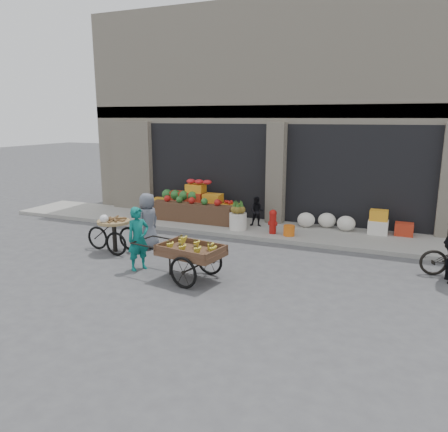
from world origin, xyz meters
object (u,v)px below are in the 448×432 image
at_px(seated_person, 257,212).
at_px(banana_cart, 189,249).
at_px(pineapple_bin, 238,221).
at_px(orange_bucket, 289,231).
at_px(vendor_grey, 148,221).
at_px(fire_hydrant, 273,221).
at_px(tricycle_cart, 114,230).
at_px(vendor_woman, 138,239).

height_order(seated_person, banana_cart, seated_person).
relative_size(pineapple_bin, orange_bucket, 1.62).
xyz_separation_m(banana_cart, vendor_grey, (-2.06, 1.63, 0.06)).
distance_m(fire_hydrant, orange_bucket, 0.55).
bearing_deg(pineapple_bin, fire_hydrant, -2.60).
bearing_deg(seated_person, tricycle_cart, -137.28).
distance_m(pineapple_bin, fire_hydrant, 1.11).
height_order(fire_hydrant, tricycle_cart, tricycle_cart).
bearing_deg(orange_bucket, vendor_grey, -145.08).
distance_m(banana_cart, vendor_woman, 1.37).
height_order(orange_bucket, banana_cart, banana_cart).
distance_m(seated_person, tricycle_cart, 4.47).
distance_m(seated_person, banana_cart, 4.60).
xyz_separation_m(orange_bucket, tricycle_cart, (-3.91, -2.86, 0.30)).
relative_size(pineapple_bin, vendor_woman, 0.36).
distance_m(orange_bucket, tricycle_cart, 4.85).
height_order(vendor_woman, vendor_grey, vendor_grey).
xyz_separation_m(vendor_woman, tricycle_cart, (-1.36, 0.91, -0.17)).
bearing_deg(tricycle_cart, vendor_woman, -33.71).
xyz_separation_m(vendor_woman, vendor_grey, (-0.70, 1.50, 0.02)).
xyz_separation_m(pineapple_bin, vendor_grey, (-1.65, -2.37, 0.38)).
height_order(orange_bucket, vendor_grey, vendor_grey).
bearing_deg(banana_cart, tricycle_cart, 168.58).
bearing_deg(fire_hydrant, seated_person, 137.12).
bearing_deg(fire_hydrant, orange_bucket, -5.71).
relative_size(tricycle_cart, vendor_grey, 0.95).
bearing_deg(tricycle_cart, fire_hydrant, 40.70).
xyz_separation_m(fire_hydrant, tricycle_cart, (-3.41, -2.91, 0.06)).
bearing_deg(orange_bucket, tricycle_cart, -143.83).
distance_m(orange_bucket, seated_person, 1.42).
xyz_separation_m(pineapple_bin, fire_hydrant, (1.10, -0.05, 0.13)).
distance_m(fire_hydrant, tricycle_cart, 4.48).
xyz_separation_m(pineapple_bin, vendor_woman, (-0.95, -3.87, 0.36)).
bearing_deg(vendor_grey, vendor_woman, 37.80).
bearing_deg(vendor_grey, pineapple_bin, 157.93).
bearing_deg(vendor_grey, fire_hydrant, 142.92).
relative_size(orange_bucket, banana_cart, 0.13).
relative_size(seated_person, banana_cart, 0.39).
bearing_deg(seated_person, banana_cart, -99.84).
height_order(pineapple_bin, seated_person, seated_person).
bearing_deg(fire_hydrant, banana_cart, -99.88).
xyz_separation_m(seated_person, tricycle_cart, (-2.71, -3.56, -0.02)).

